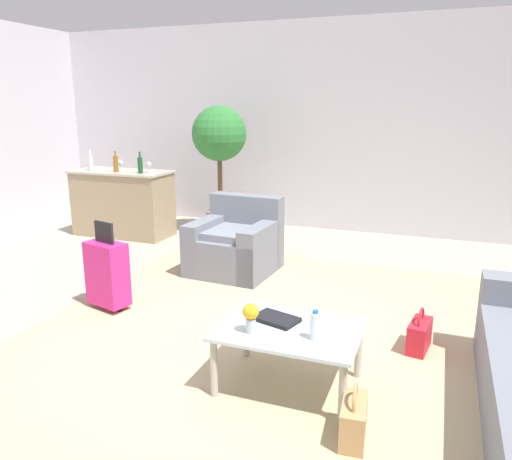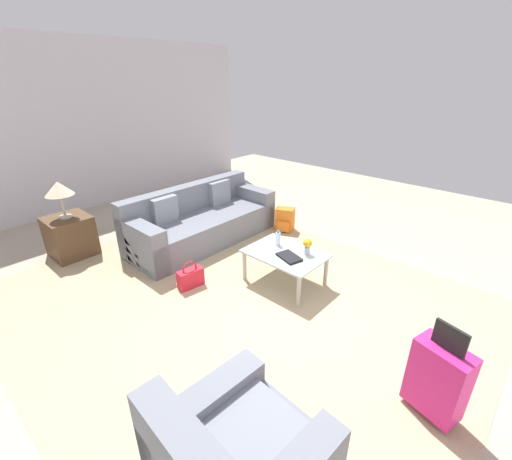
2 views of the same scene
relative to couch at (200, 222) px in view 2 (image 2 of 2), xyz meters
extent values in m
plane|color=#A89E89|center=(-2.19, 0.60, -0.30)|extent=(12.00, 12.00, 0.00)
cube|color=silver|center=(2.87, 0.60, 1.25)|extent=(0.12, 8.00, 3.10)
cube|color=tan|center=(-1.59, 0.80, -0.30)|extent=(5.20, 4.40, 0.01)
cube|color=slate|center=(-0.09, 0.00, -0.08)|extent=(0.94, 2.41, 0.45)
cube|color=slate|center=(0.27, 0.00, 0.13)|extent=(0.22, 2.41, 0.85)
cube|color=slate|center=(-0.09, -1.08, 0.03)|extent=(0.94, 0.24, 0.65)
cube|color=slate|center=(-0.09, 1.08, 0.03)|extent=(0.94, 0.24, 0.65)
cube|color=gray|center=(0.11, -0.54, 0.33)|extent=(0.13, 0.40, 0.40)
cube|color=gray|center=(0.11, 0.54, 0.33)|extent=(0.13, 0.40, 0.40)
cube|color=slate|center=(-2.75, 2.18, 0.00)|extent=(0.26, 0.90, 0.60)
cube|color=gray|center=(-3.10, 2.15, 0.18)|extent=(0.70, 0.67, 0.08)
cube|color=silver|center=(-1.79, 0.10, 0.12)|extent=(0.95, 0.68, 0.02)
cylinder|color=#ADA899|center=(-2.22, 0.39, -0.10)|extent=(0.05, 0.05, 0.41)
cylinder|color=#ADA899|center=(-1.37, 0.39, -0.10)|extent=(0.05, 0.05, 0.41)
cylinder|color=#ADA899|center=(-2.22, -0.19, -0.10)|extent=(0.05, 0.05, 0.41)
cylinder|color=#ADA899|center=(-1.37, -0.19, -0.10)|extent=(0.05, 0.05, 0.41)
cylinder|color=silver|center=(-1.59, 0.00, 0.22)|extent=(0.06, 0.06, 0.18)
cylinder|color=#2D6BBC|center=(-1.59, 0.00, 0.33)|extent=(0.04, 0.04, 0.02)
cube|color=black|center=(-1.91, 0.18, 0.15)|extent=(0.34, 0.27, 0.03)
cylinder|color=#B2B7BC|center=(-2.01, -0.05, 0.18)|extent=(0.07, 0.07, 0.10)
sphere|color=gold|center=(-2.01, -0.05, 0.28)|extent=(0.11, 0.11, 0.11)
cube|color=#513823|center=(1.01, 1.60, 0.00)|extent=(0.57, 0.57, 0.59)
cylinder|color=#ADA899|center=(1.01, 1.60, 0.30)|extent=(0.18, 0.18, 0.02)
cylinder|color=#ADA899|center=(1.01, 1.60, 0.47)|extent=(0.04, 0.04, 0.31)
cone|color=beige|center=(1.01, 1.60, 0.72)|extent=(0.38, 0.38, 0.19)
cube|color=#D12375|center=(-3.79, 0.80, 0.05)|extent=(0.44, 0.32, 0.60)
cube|color=black|center=(-3.79, 0.80, 0.45)|extent=(0.24, 0.08, 0.20)
cylinder|color=black|center=(-3.93, 0.84, -0.28)|extent=(0.03, 0.05, 0.05)
cylinder|color=black|center=(-3.66, 0.76, -0.28)|extent=(0.03, 0.05, 0.05)
cube|color=red|center=(-0.98, 0.96, -0.18)|extent=(0.19, 0.34, 0.24)
torus|color=red|center=(-0.98, 0.96, -0.04)|extent=(0.05, 0.20, 0.20)
cube|color=tan|center=(-1.28, -0.31, -0.18)|extent=(0.17, 0.33, 0.24)
torus|color=tan|center=(-1.28, -0.31, -0.04)|extent=(0.04, 0.20, 0.20)
cube|color=orange|center=(-0.79, -1.20, -0.10)|extent=(0.36, 0.30, 0.40)
cube|color=orange|center=(-0.84, -1.09, -0.18)|extent=(0.22, 0.14, 0.18)
camera|label=1|loc=(-0.92, -2.87, 1.60)|focal=35.00mm
camera|label=2|loc=(-4.04, 3.12, 2.15)|focal=24.00mm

